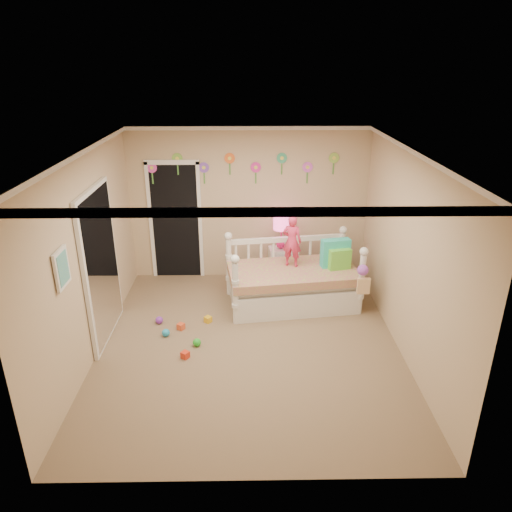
{
  "coord_description": "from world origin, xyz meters",
  "views": [
    {
      "loc": [
        0.0,
        -5.48,
        3.59
      ],
      "look_at": [
        0.1,
        0.6,
        1.05
      ],
      "focal_mm": 33.29,
      "sensor_mm": 36.0,
      "label": 1
    }
  ],
  "objects_px": {
    "child": "(292,241)",
    "table_lamp": "(281,226)",
    "daybed": "(292,272)",
    "nightstand": "(281,266)"
  },
  "relations": [
    {
      "from": "daybed",
      "to": "table_lamp",
      "type": "distance_m",
      "value": 0.89
    },
    {
      "from": "daybed",
      "to": "nightstand",
      "type": "distance_m",
      "value": 0.76
    },
    {
      "from": "child",
      "to": "nightstand",
      "type": "relative_size",
      "value": 1.26
    },
    {
      "from": "nightstand",
      "to": "daybed",
      "type": "bearing_deg",
      "value": -85.18
    },
    {
      "from": "child",
      "to": "table_lamp",
      "type": "relative_size",
      "value": 1.38
    },
    {
      "from": "daybed",
      "to": "table_lamp",
      "type": "bearing_deg",
      "value": 92.71
    },
    {
      "from": "child",
      "to": "table_lamp",
      "type": "height_order",
      "value": "child"
    },
    {
      "from": "daybed",
      "to": "child",
      "type": "bearing_deg",
      "value": 88.38
    },
    {
      "from": "nightstand",
      "to": "table_lamp",
      "type": "height_order",
      "value": "table_lamp"
    },
    {
      "from": "daybed",
      "to": "child",
      "type": "relative_size",
      "value": 2.44
    }
  ]
}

